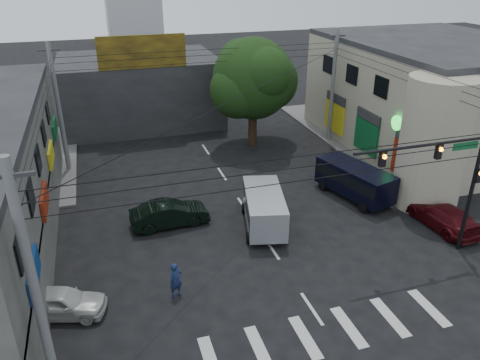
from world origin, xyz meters
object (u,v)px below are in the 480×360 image
street_tree (253,79)px  traffic_officer (176,280)px  traffic_gantry (449,170)px  maroon_sedan (443,216)px  silver_minivan (264,210)px  dark_sedan (170,214)px  utility_pole_far_right (333,87)px  utility_pole_far_left (59,109)px  white_compact (61,302)px  navy_van (354,182)px  utility_pole_near_left (35,292)px

street_tree → traffic_officer: 20.29m
traffic_gantry → maroon_sedan: (2.34, 2.19, -4.14)m
traffic_gantry → silver_minivan: (-7.44, 5.28, -3.77)m
maroon_sedan → traffic_officer: size_ratio=2.86×
dark_sedan → maroon_sedan: 15.69m
street_tree → traffic_officer: (-9.53, -17.31, -4.62)m
utility_pole_far_right → maroon_sedan: bearing=-91.3°
utility_pole_far_left → maroon_sedan: utility_pole_far_left is taller
street_tree → white_compact: size_ratio=2.12×
utility_pole_far_left → navy_van: bearing=-29.4°
traffic_gantry → utility_pole_near_left: 18.66m
dark_sedan → navy_van: navy_van is taller
street_tree → utility_pole_far_left: 14.56m
dark_sedan → navy_van: 11.95m
street_tree → navy_van: 12.25m
white_compact → silver_minivan: bearing=-51.3°
traffic_gantry → utility_pole_far_left: utility_pole_far_left is taller
utility_pole_far_left → utility_pole_far_right: (21.00, 0.00, 0.00)m
utility_pole_far_right → white_compact: size_ratio=2.24×
utility_pole_far_right → navy_van: (-3.31, -9.98, -3.54)m
maroon_sedan → navy_van: size_ratio=0.86×
street_tree → utility_pole_far_right: 6.63m
utility_pole_near_left → utility_pole_far_left: bearing=90.0°
dark_sedan → silver_minivan: 5.44m
utility_pole_near_left → utility_pole_far_left: (0.00, 20.50, 0.00)m
utility_pole_far_left → utility_pole_far_right: 21.00m
silver_minivan → traffic_officer: silver_minivan is taller
utility_pole_near_left → traffic_officer: (4.97, 4.19, -3.75)m
navy_van → utility_pole_far_left: bearing=45.3°
utility_pole_far_right → navy_van: 11.09m
utility_pole_far_left → traffic_officer: bearing=-73.1°
utility_pole_near_left → white_compact: utility_pole_near_left is taller
utility_pole_near_left → navy_van: 20.88m
utility_pole_far_right → navy_van: size_ratio=1.62×
utility_pole_near_left → silver_minivan: size_ratio=1.75×
white_compact → traffic_officer: 4.98m
utility_pole_far_left → white_compact: size_ratio=2.24×
traffic_gantry → traffic_officer: bearing=177.0°
white_compact → silver_minivan: silver_minivan is taller
maroon_sedan → silver_minivan: bearing=-20.9°
white_compact → navy_van: 18.72m
maroon_sedan → traffic_gantry: bearing=39.7°
utility_pole_far_left → silver_minivan: utility_pole_far_left is taller
navy_van → utility_pole_far_right: bearing=-33.6°
white_compact → maroon_sedan: (20.67, 1.28, 0.04)m
traffic_gantry → utility_pole_near_left: size_ratio=0.78×
silver_minivan → dark_sedan: bearing=84.5°
maroon_sedan → silver_minivan: 10.27m
street_tree → silver_minivan: (-3.62, -12.73, -4.42)m
white_compact → traffic_officer: size_ratio=2.41×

